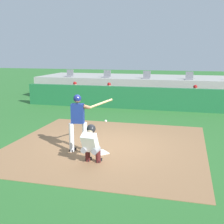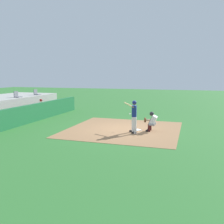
{
  "view_description": "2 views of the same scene",
  "coord_description": "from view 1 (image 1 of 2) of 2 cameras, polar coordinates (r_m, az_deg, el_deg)",
  "views": [
    {
      "loc": [
        2.51,
        -8.99,
        3.08
      ],
      "look_at": [
        0.0,
        0.7,
        1.0
      ],
      "focal_mm": 46.88,
      "sensor_mm": 36.0,
      "label": 1
    },
    {
      "loc": [
        -13.88,
        -3.73,
        3.19
      ],
      "look_at": [
        0.0,
        0.7,
        1.0
      ],
      "focal_mm": 40.12,
      "sensor_mm": 36.0,
      "label": 2
    }
  ],
  "objects": [
    {
      "name": "home_plate",
      "position": [
        9.09,
        -2.39,
        -7.91
      ],
      "size": [
        0.62,
        0.62,
        0.02
      ],
      "primitive_type": "cube",
      "rotation": [
        0.0,
        0.0,
        0.79
      ],
      "color": "white",
      "rests_on": "dirt_infield"
    },
    {
      "name": "stadium_seat_1",
      "position": [
        19.13,
        -1.03,
        7.1
      ],
      "size": [
        0.46,
        0.46,
        0.48
      ],
      "color": "slate",
      "rests_on": "stands_platform"
    },
    {
      "name": "dirt_infield",
      "position": [
        9.83,
        -1.03,
        -6.49
      ],
      "size": [
        6.4,
        6.4,
        0.01
      ],
      "primitive_type": "cube",
      "color": "#936B47",
      "rests_on": "ground"
    },
    {
      "name": "dugout_player_2",
      "position": [
        16.52,
        15.85,
        2.91
      ],
      "size": [
        0.49,
        0.7,
        1.3
      ],
      "color": "#939399",
      "rests_on": "ground"
    },
    {
      "name": "stands_platform",
      "position": [
        20.19,
        7.3,
        4.87
      ],
      "size": [
        15.0,
        4.4,
        1.4
      ],
      "primitive_type": "cube",
      "color": "#9E9E99",
      "rests_on": "ground"
    },
    {
      "name": "dugout_wall",
      "position": [
        15.89,
        5.26,
        2.71
      ],
      "size": [
        13.0,
        0.3,
        1.2
      ],
      "primitive_type": "cube",
      "color": "#1E6638",
      "rests_on": "ground"
    },
    {
      "name": "batter_at_plate",
      "position": [
        9.05,
        -6.5,
        -1.39
      ],
      "size": [
        1.17,
        0.98,
        1.8
      ],
      "color": "silver",
      "rests_on": "ground"
    },
    {
      "name": "dugout_bench",
      "position": [
        16.92,
        5.78,
        1.96
      ],
      "size": [
        11.8,
        0.44,
        0.45
      ],
      "primitive_type": "cube",
      "color": "olive",
      "rests_on": "ground"
    },
    {
      "name": "dugout_player_1",
      "position": [
        17.1,
        -0.68,
        3.65
      ],
      "size": [
        0.49,
        0.7,
        1.3
      ],
      "color": "#939399",
      "rests_on": "ground"
    },
    {
      "name": "ground_plane",
      "position": [
        9.83,
        -1.03,
        -6.53
      ],
      "size": [
        80.0,
        80.0,
        0.0
      ],
      "primitive_type": "plane",
      "color": "#2D6B2D"
    },
    {
      "name": "stadium_seat_3",
      "position": [
        18.43,
        14.84,
        6.54
      ],
      "size": [
        0.46,
        0.46,
        0.48
      ],
      "color": "slate",
      "rests_on": "stands_platform"
    },
    {
      "name": "dugout_player_0",
      "position": [
        17.77,
        -7.36,
        3.86
      ],
      "size": [
        0.49,
        0.7,
        1.3
      ],
      "color": "#939399",
      "rests_on": "ground"
    },
    {
      "name": "stadium_seat_0",
      "position": [
        19.98,
        -8.29,
        7.18
      ],
      "size": [
        0.46,
        0.46,
        0.48
      ],
      "color": "slate",
      "rests_on": "stands_platform"
    },
    {
      "name": "stadium_seat_2",
      "position": [
        18.6,
        6.76,
        6.89
      ],
      "size": [
        0.46,
        0.46,
        0.48
      ],
      "color": "slate",
      "rests_on": "stands_platform"
    },
    {
      "name": "catcher_crouched",
      "position": [
        8.15,
        -4.08,
        -5.93
      ],
      "size": [
        0.5,
        1.64,
        1.13
      ],
      "color": "gray",
      "rests_on": "ground"
    }
  ]
}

